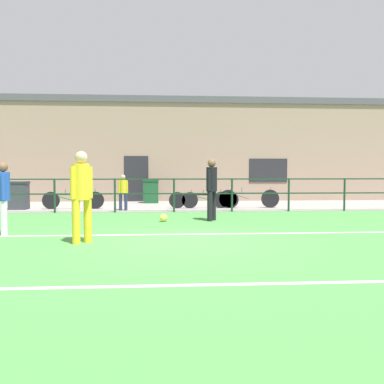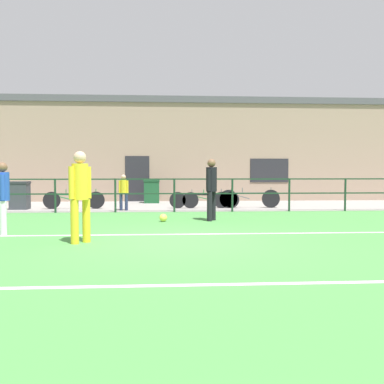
{
  "view_description": "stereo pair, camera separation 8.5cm",
  "coord_description": "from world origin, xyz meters",
  "px_view_note": "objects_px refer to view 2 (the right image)",
  "views": [
    {
      "loc": [
        -0.38,
        -8.11,
        1.38
      ],
      "look_at": [
        0.5,
        4.32,
        0.77
      ],
      "focal_mm": 38.72,
      "sensor_mm": 36.0,
      "label": 1
    },
    {
      "loc": [
        -0.29,
        -8.12,
        1.38
      ],
      "look_at": [
        0.5,
        4.32,
        0.77
      ],
      "focal_mm": 38.72,
      "sensor_mm": 36.0,
      "label": 2
    }
  ],
  "objects_px": {
    "soccer_ball_match": "(163,218)",
    "trash_bin_0": "(152,191)",
    "player_winger": "(3,194)",
    "bicycle_parked_1": "(74,200)",
    "bicycle_parked_3": "(199,200)",
    "trash_bin_1": "(20,195)",
    "spectator_child": "(124,190)",
    "player_goalkeeper": "(211,186)",
    "bicycle_parked_4": "(211,200)",
    "player_striker": "(80,191)",
    "bicycle_parked_0": "(250,198)"
  },
  "relations": [
    {
      "from": "player_goalkeeper",
      "to": "trash_bin_0",
      "type": "relative_size",
      "value": 1.73
    },
    {
      "from": "player_striker",
      "to": "bicycle_parked_1",
      "type": "relative_size",
      "value": 0.8
    },
    {
      "from": "player_striker",
      "to": "trash_bin_0",
      "type": "xyz_separation_m",
      "value": [
        1.03,
        10.02,
        -0.48
      ]
    },
    {
      "from": "spectator_child",
      "to": "trash_bin_1",
      "type": "relative_size",
      "value": 1.25
    },
    {
      "from": "bicycle_parked_3",
      "to": "trash_bin_1",
      "type": "height_order",
      "value": "trash_bin_1"
    },
    {
      "from": "bicycle_parked_0",
      "to": "player_striker",
      "type": "bearing_deg",
      "value": -123.42
    },
    {
      "from": "spectator_child",
      "to": "trash_bin_0",
      "type": "height_order",
      "value": "spectator_child"
    },
    {
      "from": "player_winger",
      "to": "bicycle_parked_3",
      "type": "height_order",
      "value": "player_winger"
    },
    {
      "from": "bicycle_parked_3",
      "to": "spectator_child",
      "type": "bearing_deg",
      "value": -166.6
    },
    {
      "from": "bicycle_parked_3",
      "to": "trash_bin_0",
      "type": "xyz_separation_m",
      "value": [
        -1.86,
        2.77,
        0.19
      ]
    },
    {
      "from": "player_striker",
      "to": "spectator_child",
      "type": "xyz_separation_m",
      "value": [
        0.16,
        6.6,
        -0.27
      ]
    },
    {
      "from": "soccer_ball_match",
      "to": "trash_bin_1",
      "type": "xyz_separation_m",
      "value": [
        -5.21,
        3.89,
        0.42
      ]
    },
    {
      "from": "player_goalkeeper",
      "to": "bicycle_parked_0",
      "type": "xyz_separation_m",
      "value": [
        1.86,
        3.77,
        -0.61
      ]
    },
    {
      "from": "player_goalkeeper",
      "to": "bicycle_parked_3",
      "type": "bearing_deg",
      "value": 29.54
    },
    {
      "from": "spectator_child",
      "to": "trash_bin_0",
      "type": "xyz_separation_m",
      "value": [
        0.87,
        3.42,
        -0.21
      ]
    },
    {
      "from": "player_winger",
      "to": "bicycle_parked_0",
      "type": "distance_m",
      "value": 9.07
    },
    {
      "from": "bicycle_parked_0",
      "to": "trash_bin_1",
      "type": "height_order",
      "value": "trash_bin_1"
    },
    {
      "from": "bicycle_parked_0",
      "to": "bicycle_parked_1",
      "type": "distance_m",
      "value": 6.5
    },
    {
      "from": "bicycle_parked_4",
      "to": "bicycle_parked_0",
      "type": "bearing_deg",
      "value": 0.0
    },
    {
      "from": "bicycle_parked_1",
      "to": "player_winger",
      "type": "bearing_deg",
      "value": -91.6
    },
    {
      "from": "player_goalkeeper",
      "to": "player_winger",
      "type": "height_order",
      "value": "player_goalkeeper"
    },
    {
      "from": "player_striker",
      "to": "player_winger",
      "type": "xyz_separation_m",
      "value": [
        -1.89,
        1.14,
        -0.11
      ]
    },
    {
      "from": "player_striker",
      "to": "bicycle_parked_4",
      "type": "distance_m",
      "value": 8.01
    },
    {
      "from": "player_winger",
      "to": "bicycle_parked_1",
      "type": "relative_size",
      "value": 0.71
    },
    {
      "from": "bicycle_parked_0",
      "to": "spectator_child",
      "type": "bearing_deg",
      "value": -171.99
    },
    {
      "from": "trash_bin_0",
      "to": "trash_bin_1",
      "type": "height_order",
      "value": "trash_bin_1"
    },
    {
      "from": "player_goalkeeper",
      "to": "bicycle_parked_0",
      "type": "height_order",
      "value": "player_goalkeeper"
    },
    {
      "from": "player_goalkeeper",
      "to": "player_striker",
      "type": "relative_size",
      "value": 0.98
    },
    {
      "from": "soccer_ball_match",
      "to": "trash_bin_0",
      "type": "xyz_separation_m",
      "value": [
        -0.54,
        6.68,
        0.42
      ]
    },
    {
      "from": "player_goalkeeper",
      "to": "bicycle_parked_1",
      "type": "height_order",
      "value": "player_goalkeeper"
    },
    {
      "from": "trash_bin_0",
      "to": "trash_bin_1",
      "type": "relative_size",
      "value": 0.99
    },
    {
      "from": "soccer_ball_match",
      "to": "spectator_child",
      "type": "distance_m",
      "value": 3.61
    },
    {
      "from": "soccer_ball_match",
      "to": "bicycle_parked_3",
      "type": "relative_size",
      "value": 0.1
    },
    {
      "from": "soccer_ball_match",
      "to": "bicycle_parked_0",
      "type": "distance_m",
      "value": 5.07
    },
    {
      "from": "soccer_ball_match",
      "to": "spectator_child",
      "type": "relative_size",
      "value": 0.17
    },
    {
      "from": "soccer_ball_match",
      "to": "trash_bin_1",
      "type": "height_order",
      "value": "trash_bin_1"
    },
    {
      "from": "bicycle_parked_1",
      "to": "trash_bin_0",
      "type": "distance_m",
      "value": 3.9
    },
    {
      "from": "bicycle_parked_3",
      "to": "player_striker",
      "type": "bearing_deg",
      "value": -111.74
    },
    {
      "from": "bicycle_parked_1",
      "to": "trash_bin_1",
      "type": "xyz_separation_m",
      "value": [
        -1.92,
        -0.02,
        0.18
      ]
    },
    {
      "from": "bicycle_parked_1",
      "to": "bicycle_parked_3",
      "type": "xyz_separation_m",
      "value": [
        4.61,
        -0.0,
        -0.01
      ]
    },
    {
      "from": "trash_bin_0",
      "to": "bicycle_parked_4",
      "type": "bearing_deg",
      "value": -50.43
    },
    {
      "from": "soccer_ball_match",
      "to": "trash_bin_0",
      "type": "bearing_deg",
      "value": 94.63
    },
    {
      "from": "bicycle_parked_1",
      "to": "soccer_ball_match",
      "type": "bearing_deg",
      "value": -49.97
    },
    {
      "from": "spectator_child",
      "to": "trash_bin_0",
      "type": "distance_m",
      "value": 3.53
    },
    {
      "from": "spectator_child",
      "to": "bicycle_parked_3",
      "type": "distance_m",
      "value": 2.84
    },
    {
      "from": "soccer_ball_match",
      "to": "bicycle_parked_1",
      "type": "height_order",
      "value": "bicycle_parked_1"
    },
    {
      "from": "player_goalkeeper",
      "to": "spectator_child",
      "type": "distance_m",
      "value": 4.18
    },
    {
      "from": "spectator_child",
      "to": "player_goalkeeper",
      "type": "bearing_deg",
      "value": 133.07
    },
    {
      "from": "bicycle_parked_1",
      "to": "bicycle_parked_3",
      "type": "distance_m",
      "value": 4.61
    },
    {
      "from": "spectator_child",
      "to": "trash_bin_1",
      "type": "distance_m",
      "value": 3.85
    }
  ]
}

